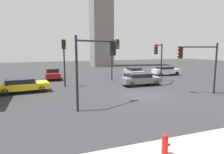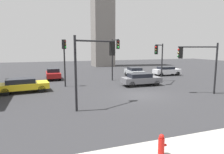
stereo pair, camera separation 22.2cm
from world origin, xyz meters
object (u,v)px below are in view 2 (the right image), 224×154
object	(u,v)px
car_2	(134,72)
car_3	(141,79)
traffic_light_3	(95,57)
car_0	(167,71)
traffic_light_4	(115,51)
car_4	(23,85)
traffic_light_1	(198,58)
traffic_light_2	(159,55)
car_1	(53,74)
traffic_light_0	(64,54)
fire_hydrant	(161,145)

from	to	relation	value
car_2	car_3	world-z (taller)	car_2
traffic_light_3	car_0	bearing A→B (deg)	16.30
traffic_light_4	car_4	bearing A→B (deg)	-69.50
traffic_light_4	car_2	distance (m)	6.33
traffic_light_1	traffic_light_2	distance (m)	6.04
traffic_light_1	traffic_light_3	distance (m)	9.88
car_1	car_3	distance (m)	12.17
traffic_light_1	traffic_light_3	world-z (taller)	traffic_light_3
traffic_light_4	car_4	distance (m)	10.89
traffic_light_3	car_4	size ratio (longest dim) A/B	1.06
traffic_light_3	car_2	world-z (taller)	traffic_light_3
traffic_light_0	fire_hydrant	bearing A→B (deg)	-39.30
car_2	car_4	bearing A→B (deg)	117.81
car_0	car_2	size ratio (longest dim) A/B	0.97
car_2	car_4	xyz separation A→B (m)	(-14.48, -5.71, -0.04)
traffic_light_4	fire_hydrant	bearing A→B (deg)	-5.79
car_0	car_1	distance (m)	16.88
car_2	traffic_light_1	bearing A→B (deg)	-169.69
traffic_light_4	car_0	bearing A→B (deg)	117.01
traffic_light_3	car_1	distance (m)	14.60
traffic_light_2	car_1	xyz separation A→B (m)	(-11.93, 7.22, -2.65)
traffic_light_1	car_1	bearing A→B (deg)	-24.35
traffic_light_2	car_2	xyz separation A→B (m)	(-0.62, 5.54, -2.66)
traffic_light_4	car_3	xyz separation A→B (m)	(2.07, -2.89, -3.09)
traffic_light_4	car_0	size ratio (longest dim) A/B	1.25
car_3	traffic_light_1	bearing A→B (deg)	-57.98
car_1	car_3	size ratio (longest dim) A/B	0.89
traffic_light_2	traffic_light_3	size ratio (longest dim) A/B	0.94
traffic_light_2	car_2	bearing A→B (deg)	-128.13
car_2	car_3	distance (m)	6.76
traffic_light_0	traffic_light_3	world-z (taller)	traffic_light_0
fire_hydrant	car_0	distance (m)	24.20
traffic_light_2	fire_hydrant	world-z (taller)	traffic_light_2
traffic_light_0	car_2	world-z (taller)	traffic_light_0
traffic_light_1	traffic_light_4	world-z (taller)	traffic_light_4
car_2	fire_hydrant	bearing A→B (deg)	163.47
traffic_light_0	traffic_light_2	distance (m)	11.03
traffic_light_0	traffic_light_3	size ratio (longest dim) A/B	1.02
traffic_light_3	car_2	size ratio (longest dim) A/B	1.15
traffic_light_1	traffic_light_4	xyz separation A→B (m)	(-5.10, 8.07, 0.57)
traffic_light_3	car_2	xyz separation A→B (m)	(9.02, 12.47, -2.78)
traffic_light_2	car_1	distance (m)	14.19
car_0	car_3	distance (m)	9.86
car_2	car_4	distance (m)	15.56
traffic_light_2	fire_hydrant	size ratio (longest dim) A/B	5.68
traffic_light_3	car_4	distance (m)	9.13
car_0	traffic_light_0	bearing A→B (deg)	-163.15
fire_hydrant	car_4	size ratio (longest dim) A/B	0.18
car_0	car_3	world-z (taller)	car_3
traffic_light_4	car_4	size ratio (longest dim) A/B	1.12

